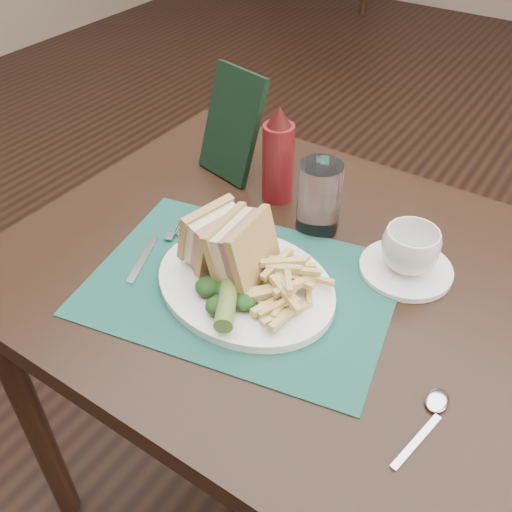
{
  "coord_description": "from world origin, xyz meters",
  "views": [
    {
      "loc": [
        0.37,
        -1.12,
        1.37
      ],
      "look_at": [
        -0.01,
        -0.56,
        0.8
      ],
      "focal_mm": 40.0,
      "sensor_mm": 36.0,
      "label": 1
    }
  ],
  "objects_px": {
    "sandwich_half_a": "(205,230)",
    "saucer": "(406,269)",
    "drinking_glass": "(319,198)",
    "plate": "(245,285)",
    "check_presenter": "(232,125)",
    "ketchup_bottle": "(278,154)",
    "table_main": "(276,396)",
    "sandwich_half_b": "(231,244)",
    "coffee_cup": "(410,250)",
    "placemat": "(242,286)"
  },
  "relations": [
    {
      "from": "placemat",
      "to": "saucer",
      "type": "relative_size",
      "value": 3.12
    },
    {
      "from": "placemat",
      "to": "plate",
      "type": "distance_m",
      "value": 0.01
    },
    {
      "from": "sandwich_half_b",
      "to": "coffee_cup",
      "type": "bearing_deg",
      "value": 34.49
    },
    {
      "from": "saucer",
      "to": "drinking_glass",
      "type": "bearing_deg",
      "value": 173.3
    },
    {
      "from": "check_presenter",
      "to": "ketchup_bottle",
      "type": "bearing_deg",
      "value": -1.76
    },
    {
      "from": "ketchup_bottle",
      "to": "check_presenter",
      "type": "relative_size",
      "value": 0.88
    },
    {
      "from": "placemat",
      "to": "drinking_glass",
      "type": "distance_m",
      "value": 0.21
    },
    {
      "from": "table_main",
      "to": "check_presenter",
      "type": "relative_size",
      "value": 4.25
    },
    {
      "from": "table_main",
      "to": "placemat",
      "type": "distance_m",
      "value": 0.39
    },
    {
      "from": "plate",
      "to": "check_presenter",
      "type": "bearing_deg",
      "value": 137.06
    },
    {
      "from": "plate",
      "to": "saucer",
      "type": "height_order",
      "value": "plate"
    },
    {
      "from": "plate",
      "to": "coffee_cup",
      "type": "relative_size",
      "value": 3.29
    },
    {
      "from": "table_main",
      "to": "saucer",
      "type": "distance_m",
      "value": 0.43
    },
    {
      "from": "placemat",
      "to": "check_presenter",
      "type": "relative_size",
      "value": 2.21
    },
    {
      "from": "saucer",
      "to": "drinking_glass",
      "type": "height_order",
      "value": "drinking_glass"
    },
    {
      "from": "check_presenter",
      "to": "sandwich_half_b",
      "type": "bearing_deg",
      "value": -42.33
    },
    {
      "from": "table_main",
      "to": "sandwich_half_b",
      "type": "relative_size",
      "value": 8.3
    },
    {
      "from": "plate",
      "to": "coffee_cup",
      "type": "height_order",
      "value": "coffee_cup"
    },
    {
      "from": "sandwich_half_a",
      "to": "drinking_glass",
      "type": "xyz_separation_m",
      "value": [
        0.1,
        0.18,
        -0.0
      ]
    },
    {
      "from": "placemat",
      "to": "coffee_cup",
      "type": "bearing_deg",
      "value": 41.33
    },
    {
      "from": "table_main",
      "to": "drinking_glass",
      "type": "distance_m",
      "value": 0.45
    },
    {
      "from": "sandwich_half_b",
      "to": "check_presenter",
      "type": "bearing_deg",
      "value": 122.16
    },
    {
      "from": "saucer",
      "to": "check_presenter",
      "type": "height_order",
      "value": "check_presenter"
    },
    {
      "from": "drinking_glass",
      "to": "check_presenter",
      "type": "height_order",
      "value": "check_presenter"
    },
    {
      "from": "check_presenter",
      "to": "sandwich_half_a",
      "type": "bearing_deg",
      "value": -50.44
    },
    {
      "from": "coffee_cup",
      "to": "drinking_glass",
      "type": "relative_size",
      "value": 0.7
    },
    {
      "from": "placemat",
      "to": "saucer",
      "type": "xyz_separation_m",
      "value": [
        0.2,
        0.18,
        0.0
      ]
    },
    {
      "from": "table_main",
      "to": "sandwich_half_a",
      "type": "distance_m",
      "value": 0.46
    },
    {
      "from": "drinking_glass",
      "to": "ketchup_bottle",
      "type": "distance_m",
      "value": 0.12
    },
    {
      "from": "drinking_glass",
      "to": "ketchup_bottle",
      "type": "relative_size",
      "value": 0.7
    },
    {
      "from": "plate",
      "to": "drinking_glass",
      "type": "xyz_separation_m",
      "value": [
        0.02,
        0.2,
        0.06
      ]
    },
    {
      "from": "sandwich_half_b",
      "to": "check_presenter",
      "type": "relative_size",
      "value": 0.51
    },
    {
      "from": "placemat",
      "to": "drinking_glass",
      "type": "xyz_separation_m",
      "value": [
        0.02,
        0.2,
        0.06
      ]
    },
    {
      "from": "table_main",
      "to": "coffee_cup",
      "type": "height_order",
      "value": "coffee_cup"
    },
    {
      "from": "sandwich_half_b",
      "to": "coffee_cup",
      "type": "distance_m",
      "value": 0.28
    },
    {
      "from": "sandwich_half_b",
      "to": "ketchup_bottle",
      "type": "relative_size",
      "value": 0.58
    },
    {
      "from": "check_presenter",
      "to": "drinking_glass",
      "type": "bearing_deg",
      "value": -5.44
    },
    {
      "from": "sandwich_half_a",
      "to": "coffee_cup",
      "type": "bearing_deg",
      "value": 41.34
    },
    {
      "from": "table_main",
      "to": "check_presenter",
      "type": "distance_m",
      "value": 0.56
    },
    {
      "from": "sandwich_half_a",
      "to": "sandwich_half_b",
      "type": "height_order",
      "value": "sandwich_half_b"
    },
    {
      "from": "drinking_glass",
      "to": "coffee_cup",
      "type": "bearing_deg",
      "value": -6.7
    },
    {
      "from": "coffee_cup",
      "to": "drinking_glass",
      "type": "xyz_separation_m",
      "value": [
        -0.18,
        0.02,
        0.02
      ]
    },
    {
      "from": "sandwich_half_b",
      "to": "ketchup_bottle",
      "type": "height_order",
      "value": "ketchup_bottle"
    },
    {
      "from": "drinking_glass",
      "to": "plate",
      "type": "bearing_deg",
      "value": -94.4
    },
    {
      "from": "drinking_glass",
      "to": "table_main",
      "type": "bearing_deg",
      "value": -93.04
    },
    {
      "from": "drinking_glass",
      "to": "saucer",
      "type": "bearing_deg",
      "value": -6.7
    },
    {
      "from": "sandwich_half_b",
      "to": "coffee_cup",
      "type": "height_order",
      "value": "sandwich_half_b"
    },
    {
      "from": "sandwich_half_a",
      "to": "saucer",
      "type": "bearing_deg",
      "value": 41.34
    },
    {
      "from": "sandwich_half_b",
      "to": "saucer",
      "type": "distance_m",
      "value": 0.29
    },
    {
      "from": "saucer",
      "to": "plate",
      "type": "bearing_deg",
      "value": -136.99
    }
  ]
}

